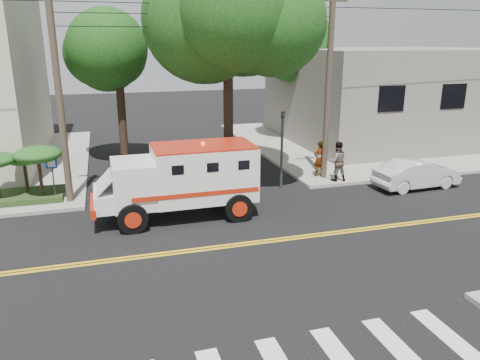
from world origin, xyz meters
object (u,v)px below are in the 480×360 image
object	(u,v)px
parked_sedan	(417,174)
pedestrian_b	(337,161)
pedestrian_a	(319,159)
armored_truck	(183,177)

from	to	relation	value
parked_sedan	pedestrian_b	size ratio (longest dim) A/B	2.15
parked_sedan	pedestrian_a	distance (m)	4.60
pedestrian_b	parked_sedan	bearing A→B (deg)	159.38
armored_truck	parked_sedan	bearing A→B (deg)	2.73
parked_sedan	pedestrian_a	xyz separation A→B (m)	(-3.73, 2.67, 0.35)
pedestrian_b	armored_truck	bearing A→B (deg)	23.33
parked_sedan	pedestrian_b	world-z (taller)	pedestrian_b
parked_sedan	pedestrian_b	distance (m)	3.70
armored_truck	parked_sedan	distance (m)	11.14
armored_truck	pedestrian_a	bearing A→B (deg)	23.62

